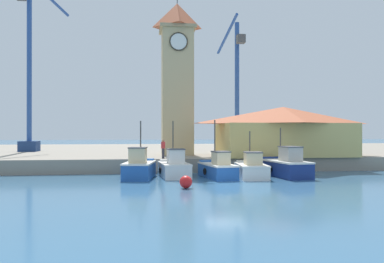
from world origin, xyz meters
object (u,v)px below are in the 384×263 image
object	(u,v)px
clock_tower	(177,75)
warehouse_right	(283,131)
fishing_boat_left_outer	(174,167)
fishing_boat_mid_left	(251,169)
fishing_boat_far_left	(139,168)
mooring_buoy	(186,182)
fishing_boat_left_inner	(218,169)
port_crane_far	(236,100)
fishing_boat_center	(285,166)
dock_worker_near_tower	(163,148)
port_crane_near	(30,81)

from	to	relation	value
clock_tower	warehouse_right	world-z (taller)	clock_tower
fishing_boat_left_outer	fishing_boat_mid_left	world-z (taller)	fishing_boat_left_outer
fishing_boat_mid_left	fishing_boat_far_left	bearing A→B (deg)	175.39
mooring_buoy	fishing_boat_left_inner	bearing A→B (deg)	59.55
port_crane_far	mooring_buoy	world-z (taller)	port_crane_far
fishing_boat_mid_left	clock_tower	distance (m)	13.72
fishing_boat_left_outer	mooring_buoy	xyz separation A→B (m)	(0.28, -5.85, -0.34)
fishing_boat_center	fishing_boat_left_outer	bearing A→B (deg)	175.71
clock_tower	dock_worker_near_tower	world-z (taller)	clock_tower
clock_tower	dock_worker_near_tower	bearing A→B (deg)	-107.75
fishing_boat_mid_left	fishing_boat_left_inner	bearing A→B (deg)	174.81
port_crane_far	mooring_buoy	distance (m)	25.81
clock_tower	fishing_boat_left_outer	bearing A→B (deg)	-96.31
fishing_boat_left_outer	fishing_boat_mid_left	bearing A→B (deg)	-10.83
fishing_boat_left_inner	clock_tower	world-z (taller)	clock_tower
warehouse_right	fishing_boat_center	bearing A→B (deg)	-109.59
fishing_boat_left_outer	port_crane_far	size ratio (longest dim) A/B	0.25
dock_worker_near_tower	fishing_boat_mid_left	bearing A→B (deg)	-35.33
fishing_boat_left_inner	clock_tower	distance (m)	12.86
fishing_boat_left_inner	mooring_buoy	bearing A→B (deg)	-120.45
fishing_boat_left_inner	port_crane_near	xyz separation A→B (m)	(-18.80, 17.96, 8.76)
port_crane_near	dock_worker_near_tower	world-z (taller)	port_crane_near
clock_tower	fishing_boat_mid_left	bearing A→B (deg)	-63.56
fishing_boat_far_left	clock_tower	world-z (taller)	clock_tower
warehouse_right	port_crane_near	size ratio (longest dim) A/B	0.59
fishing_boat_center	warehouse_right	distance (m)	7.40
warehouse_right	mooring_buoy	distance (m)	16.09
fishing_boat_left_outer	warehouse_right	xyz separation A→B (m)	(10.89, 5.82, 2.84)
mooring_buoy	port_crane_near	bearing A→B (deg)	124.67
clock_tower	dock_worker_near_tower	distance (m)	8.89
fishing_boat_center	port_crane_far	size ratio (longest dim) A/B	0.32
fishing_boat_far_left	port_crane_far	bearing A→B (deg)	56.44
port_crane_far	fishing_boat_mid_left	bearing A→B (deg)	-100.38
fishing_boat_left_inner	mooring_buoy	world-z (taller)	fishing_boat_left_inner
warehouse_right	mooring_buoy	world-z (taller)	warehouse_right
warehouse_right	port_crane_far	bearing A→B (deg)	98.70
fishing_boat_far_left	clock_tower	xyz separation A→B (m)	(3.59, 8.99, 8.35)
fishing_boat_left_inner	port_crane_near	distance (m)	27.44
fishing_boat_left_outer	warehouse_right	size ratio (longest dim) A/B	0.35
fishing_boat_left_inner	warehouse_right	size ratio (longest dim) A/B	0.38
fishing_boat_left_outer	fishing_boat_center	world-z (taller)	fishing_boat_left_outer
dock_worker_near_tower	fishing_boat_left_outer	bearing A→B (deg)	-78.81
fishing_boat_left_outer	clock_tower	world-z (taller)	clock_tower
fishing_boat_left_outer	clock_tower	xyz separation A→B (m)	(0.95, 8.56, 8.41)
fishing_boat_left_inner	dock_worker_near_tower	world-z (taller)	fishing_boat_left_inner
fishing_boat_center	warehouse_right	world-z (taller)	warehouse_right
fishing_boat_left_outer	fishing_boat_left_inner	xyz separation A→B (m)	(3.21, -0.87, -0.04)
fishing_boat_left_outer	mooring_buoy	distance (m)	5.87
fishing_boat_left_outer	warehouse_right	bearing A→B (deg)	28.11
clock_tower	dock_worker_near_tower	size ratio (longest dim) A/B	10.31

